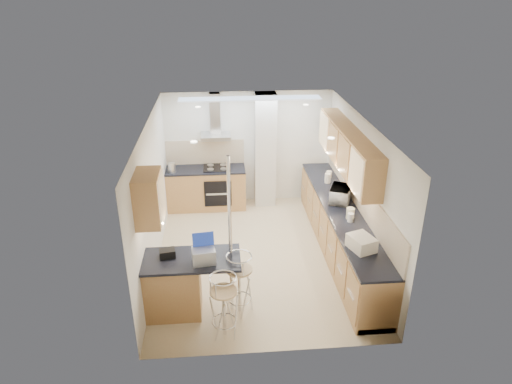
{
  "coord_description": "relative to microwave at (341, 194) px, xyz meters",
  "views": [
    {
      "loc": [
        -0.65,
        -7.08,
        4.57
      ],
      "look_at": [
        -0.02,
        0.2,
        1.2
      ],
      "focal_mm": 32.0,
      "sensor_mm": 36.0,
      "label": 1
    }
  ],
  "objects": [
    {
      "name": "kettle",
      "position": [
        -3.17,
        1.69,
        -0.04
      ],
      "size": [
        0.16,
        0.16,
        0.2
      ],
      "primitive_type": "cylinder",
      "color": "silver",
      "rests_on": "back_counter"
    },
    {
      "name": "bag",
      "position": [
        -2.97,
        -1.64,
        -0.06
      ],
      "size": [
        0.25,
        0.2,
        0.12
      ],
      "primitive_type": "cube",
      "rotation": [
        0.0,
        0.0,
        0.18
      ],
      "color": "black",
      "rests_on": "peninsula"
    },
    {
      "name": "peninsula",
      "position": [
        -2.66,
        -1.71,
        -0.59
      ],
      "size": [
        1.47,
        0.72,
        0.94
      ],
      "color": "#B07146",
      "rests_on": "ground"
    },
    {
      "name": "ground",
      "position": [
        -1.53,
        -0.26,
        -1.06
      ],
      "size": [
        4.8,
        4.8,
        0.0
      ],
      "primitive_type": "plane",
      "color": "#D0B58A",
      "rests_on": "ground"
    },
    {
      "name": "room_shell",
      "position": [
        -1.21,
        0.11,
        0.48
      ],
      "size": [
        3.64,
        4.84,
        2.51
      ],
      "color": "white",
      "rests_on": "ground"
    },
    {
      "name": "jar_b",
      "position": [
        0.05,
        1.12,
        -0.07
      ],
      "size": [
        0.14,
        0.14,
        0.14
      ],
      "primitive_type": "cylinder",
      "rotation": [
        0.0,
        0.0,
        0.33
      ],
      "color": "silver",
      "rests_on": "right_counter"
    },
    {
      "name": "back_counter",
      "position": [
        -2.48,
        1.84,
        -0.6
      ],
      "size": [
        1.7,
        0.63,
        0.92
      ],
      "color": "#B07146",
      "rests_on": "ground"
    },
    {
      "name": "right_counter",
      "position": [
        -0.03,
        -0.26,
        -0.6
      ],
      "size": [
        0.63,
        4.4,
        0.92
      ],
      "color": "#B07146",
      "rests_on": "ground"
    },
    {
      "name": "bar_stool_near",
      "position": [
        -2.18,
        -2.26,
        -0.57
      ],
      "size": [
        0.52,
        0.52,
        0.98
      ],
      "primitive_type": null,
      "rotation": [
        0.0,
        0.0,
        0.38
      ],
      "color": "tan",
      "rests_on": "ground"
    },
    {
      "name": "microwave",
      "position": [
        0.0,
        0.0,
        0.0
      ],
      "size": [
        0.51,
        0.6,
        0.28
      ],
      "primitive_type": "imported",
      "rotation": [
        0.0,
        0.0,
        1.17
      ],
      "color": "white",
      "rests_on": "right_counter"
    },
    {
      "name": "jar_a",
      "position": [
        -0.03,
        0.86,
        -0.04
      ],
      "size": [
        0.14,
        0.14,
        0.19
      ],
      "primitive_type": "cylinder",
      "rotation": [
        0.0,
        0.0,
        0.22
      ],
      "color": "silver",
      "rests_on": "right_counter"
    },
    {
      "name": "jar_c",
      "position": [
        -0.0,
        -0.67,
        -0.04
      ],
      "size": [
        0.18,
        0.18,
        0.19
      ],
      "primitive_type": "cylinder",
      "rotation": [
        0.0,
        0.0,
        0.36
      ],
      "color": "beige",
      "rests_on": "right_counter"
    },
    {
      "name": "bar_stool_end",
      "position": [
        -1.94,
        -1.77,
        -0.56
      ],
      "size": [
        0.52,
        0.52,
        1.0
      ],
      "primitive_type": null,
      "rotation": [
        0.0,
        0.0,
        1.24
      ],
      "color": "tan",
      "rests_on": "ground"
    },
    {
      "name": "laptop",
      "position": [
        -2.44,
        -1.83,
        -0.01
      ],
      "size": [
        0.35,
        0.28,
        0.22
      ],
      "primitive_type": "cube",
      "rotation": [
        0.0,
        0.0,
        0.13
      ],
      "color": "#A1A5A9",
      "rests_on": "peninsula"
    },
    {
      "name": "bread_bin",
      "position": [
        -0.1,
        -1.64,
        -0.04
      ],
      "size": [
        0.43,
        0.48,
        0.21
      ],
      "primitive_type": "cube",
      "rotation": [
        0.0,
        0.0,
        0.34
      ],
      "color": "silver",
      "rests_on": "right_counter"
    },
    {
      "name": "jar_d",
      "position": [
        -0.03,
        -0.78,
        -0.06
      ],
      "size": [
        0.13,
        0.13,
        0.15
      ],
      "primitive_type": "cylinder",
      "rotation": [
        0.0,
        0.0,
        -0.42
      ],
      "color": "white",
      "rests_on": "right_counter"
    }
  ]
}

